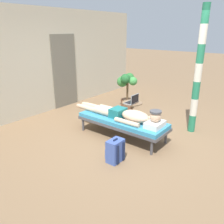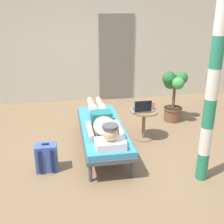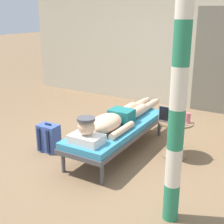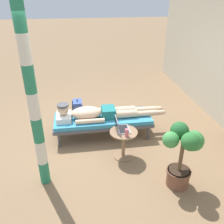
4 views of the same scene
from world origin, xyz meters
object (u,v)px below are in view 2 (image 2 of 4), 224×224
drink_glass (153,106)px  potted_plant (173,92)px  backpack (47,158)px  laptop (142,109)px  porch_post (213,84)px  lounge_chair (102,130)px  side_table (144,120)px  person_reclining (103,122)px

drink_glass → potted_plant: 0.95m
backpack → laptop: bearing=24.0°
backpack → drink_glass: bearing=23.5°
drink_glass → porch_post: bearing=-78.0°
lounge_chair → potted_plant: potted_plant is taller
side_table → drink_glass: drink_glass is taller
laptop → lounge_chair: bearing=-162.6°
porch_post → lounge_chair: bearing=138.8°
lounge_chair → porch_post: porch_post is taller
side_table → laptop: 0.24m
side_table → laptop: bearing=-139.5°
person_reclining → porch_post: 1.74m
laptop → potted_plant: size_ratio=0.30×
side_table → porch_post: 1.69m
lounge_chair → drink_glass: bearing=17.8°
porch_post → side_table: bearing=108.2°
drink_glass → backpack: drink_glass is taller
laptop → backpack: bearing=-156.0°
potted_plant → person_reclining: bearing=-145.6°
person_reclining → side_table: size_ratio=4.15×
side_table → laptop: (-0.06, -0.05, 0.23)m
lounge_chair → potted_plant: size_ratio=1.89×
laptop → potted_plant: 1.15m
lounge_chair → laptop: (0.71, 0.22, 0.24)m
drink_glass → porch_post: porch_post is taller
drink_glass → backpack: size_ratio=0.33×
laptop → drink_glass: bearing=19.1°
laptop → side_table: bearing=40.5°
porch_post → laptop: bearing=111.3°
backpack → potted_plant: bearing=31.0°
lounge_chair → drink_glass: drink_glass is taller
person_reclining → laptop: (0.71, 0.31, 0.06)m
laptop → drink_glass: size_ratio=2.24×
laptop → person_reclining: bearing=-156.5°
laptop → potted_plant: potted_plant is taller
lounge_chair → porch_post: 1.87m
person_reclining → lounge_chair: bearing=90.0°
backpack → potted_plant: size_ratio=0.41×
lounge_chair → potted_plant: bearing=32.1°
lounge_chair → person_reclining: size_ratio=0.89×
drink_glass → potted_plant: potted_plant is taller
person_reclining → side_table: person_reclining is taller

